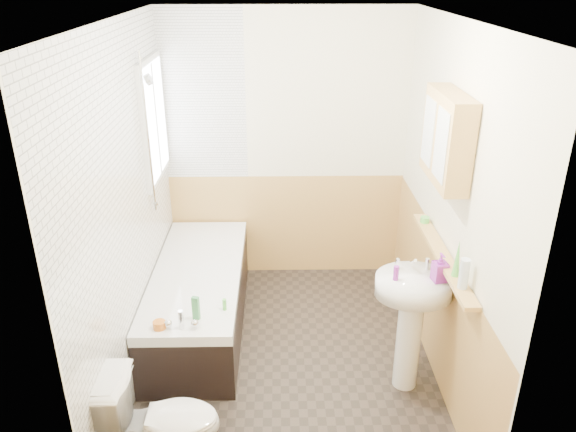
{
  "coord_description": "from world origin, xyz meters",
  "views": [
    {
      "loc": [
        -0.07,
        -3.52,
        2.8
      ],
      "look_at": [
        0.0,
        0.15,
        1.15
      ],
      "focal_mm": 35.0,
      "sensor_mm": 36.0,
      "label": 1
    }
  ],
  "objects_px": {
    "bathtub": "(199,297)",
    "toilet": "(163,423)",
    "sink": "(412,309)",
    "medicine_cabinet": "(447,138)",
    "pine_shelf": "(442,256)"
  },
  "relations": [
    {
      "from": "toilet",
      "to": "pine_shelf",
      "type": "relative_size",
      "value": 0.52
    },
    {
      "from": "bathtub",
      "to": "medicine_cabinet",
      "type": "bearing_deg",
      "value": -16.58
    },
    {
      "from": "bathtub",
      "to": "sink",
      "type": "bearing_deg",
      "value": -25.51
    },
    {
      "from": "bathtub",
      "to": "medicine_cabinet",
      "type": "distance_m",
      "value": 2.36
    },
    {
      "from": "sink",
      "to": "medicine_cabinet",
      "type": "relative_size",
      "value": 1.57
    },
    {
      "from": "sink",
      "to": "medicine_cabinet",
      "type": "xyz_separation_m",
      "value": [
        0.17,
        0.23,
        1.14
      ]
    },
    {
      "from": "bathtub",
      "to": "toilet",
      "type": "relative_size",
      "value": 2.64
    },
    {
      "from": "bathtub",
      "to": "pine_shelf",
      "type": "distance_m",
      "value": 2.01
    },
    {
      "from": "pine_shelf",
      "to": "bathtub",
      "type": "bearing_deg",
      "value": 160.09
    },
    {
      "from": "toilet",
      "to": "pine_shelf",
      "type": "bearing_deg",
      "value": -65.64
    },
    {
      "from": "pine_shelf",
      "to": "medicine_cabinet",
      "type": "relative_size",
      "value": 2.03
    },
    {
      "from": "bathtub",
      "to": "toilet",
      "type": "xyz_separation_m",
      "value": [
        -0.03,
        -1.45,
        0.05
      ]
    },
    {
      "from": "bathtub",
      "to": "pine_shelf",
      "type": "xyz_separation_m",
      "value": [
        1.77,
        -0.64,
        0.71
      ]
    },
    {
      "from": "toilet",
      "to": "pine_shelf",
      "type": "distance_m",
      "value": 2.08
    },
    {
      "from": "bathtub",
      "to": "sink",
      "type": "relative_size",
      "value": 1.79
    }
  ]
}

